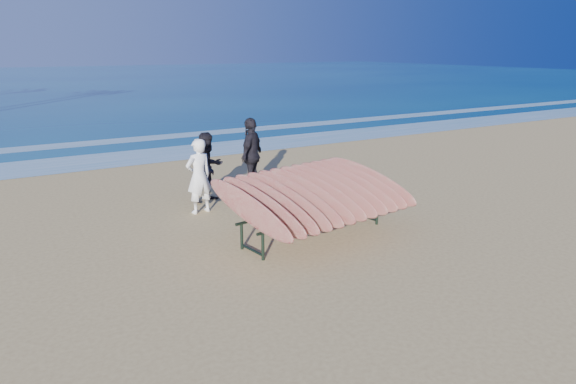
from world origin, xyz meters
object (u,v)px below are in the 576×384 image
Objects in this scene: surfboard_rack at (314,194)px; person_dark_b at (252,155)px; person_white at (199,176)px; person_dark_a at (208,167)px.

surfboard_rack is 1.87× the size of person_dark_b.
person_white is at bearing -11.48° from person_dark_b.
person_dark_a is 1.35m from person_dark_b.
person_dark_a reaches higher than surfboard_rack.
person_dark_b reaches higher than person_dark_a.
person_dark_b is at bearing 74.12° from surfboard_rack.
person_white is 0.89× the size of person_dark_b.
person_white is (-1.38, 2.54, -0.02)m from surfboard_rack.
person_dark_a is at bearing -27.67° from person_dark_b.
person_white is 1.01× the size of person_dark_a.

